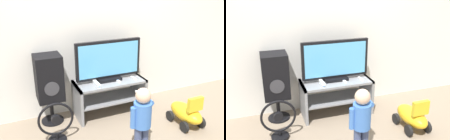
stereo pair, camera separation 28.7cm
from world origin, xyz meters
TOP-DOWN VIEW (x-y plane):
  - ground_plane at (0.00, 0.00)m, footprint 16.00×16.00m
  - wall_back at (0.00, 0.53)m, footprint 10.00×0.06m
  - tv_stand at (0.00, 0.23)m, footprint 0.98×0.45m
  - television at (0.00, 0.25)m, footprint 0.93×0.20m
  - game_console at (-0.23, 0.12)m, footprint 0.04×0.20m
  - remote_primary at (0.33, 0.14)m, footprint 0.04×0.13m
  - remote_secondary at (0.09, 0.15)m, footprint 0.05×0.13m
  - child at (-0.01, -0.69)m, footprint 0.29×0.44m
  - speaker_tower at (-0.80, 0.32)m, footprint 0.33×0.34m
  - floor_fan at (-0.84, -0.16)m, footprint 0.42×0.21m
  - ride_on_toy at (0.80, -0.47)m, footprint 0.31×0.54m

SIDE VIEW (x-z plane):
  - ground_plane at x=0.00m, z-range 0.00..0.00m
  - ride_on_toy at x=0.80m, z-range -0.05..0.40m
  - floor_fan at x=-0.84m, z-range -0.03..0.49m
  - tv_stand at x=0.00m, z-range 0.08..0.58m
  - child at x=-0.01m, z-range 0.07..0.83m
  - remote_primary at x=0.33m, z-range 0.50..0.52m
  - remote_secondary at x=0.09m, z-range 0.50..0.52m
  - game_console at x=-0.23m, z-range 0.50..0.55m
  - speaker_tower at x=-0.80m, z-range 0.15..1.08m
  - television at x=0.00m, z-range 0.49..1.06m
  - wall_back at x=0.00m, z-range 0.00..2.60m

